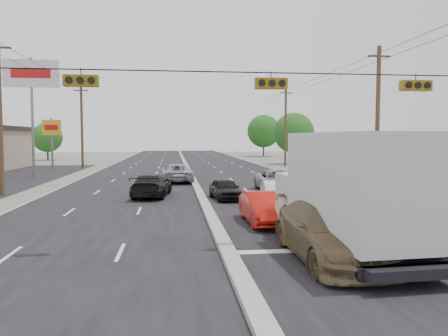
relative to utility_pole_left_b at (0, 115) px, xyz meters
The scene contains 23 objects.
ground 20.18m from the utility_pole_left_b, 50.19° to the right, with size 200.00×200.00×0.00m, color #606356.
road_surface 20.18m from the utility_pole_left_b, 50.19° to the left, with size 20.00×160.00×0.02m, color black.
center_median 20.16m from the utility_pole_left_b, 50.19° to the left, with size 0.50×160.00×0.20m, color gray.
utility_pole_left_b is the anchor object (origin of this frame).
utility_pole_left_c 25.00m from the utility_pole_left_b, 90.00° to the left, with size 1.60×0.30×10.00m.
utility_pole_right_b 25.00m from the utility_pole_left_b, ahead, with size 1.60×0.30×10.00m.
utility_pole_right_c 35.36m from the utility_pole_left_b, 45.00° to the left, with size 1.60×0.30×10.00m.
traffic_signals 20.45m from the utility_pole_left_b, 47.18° to the right, with size 25.00×0.30×0.54m.
pole_sign_billboard 13.68m from the utility_pole_left_b, 98.75° to the left, with size 5.00×0.25×11.00m.
pole_sign_far 25.25m from the utility_pole_left_b, 97.97° to the left, with size 2.20×0.25×6.00m.
tree_left_far 46.01m from the utility_pole_left_b, 101.92° to the left, with size 4.80×4.80×6.12m.
tree_right_mid 40.70m from the utility_pole_left_b, 47.49° to the left, with size 5.60×5.60×7.14m.
tree_right_far 61.95m from the utility_pole_left_b, 62.61° to the left, with size 6.40×6.40×8.16m.
box_truck 23.13m from the utility_pole_left_b, 44.68° to the right, with size 3.09×7.73×3.85m.
tan_sedan 23.06m from the utility_pole_left_b, 46.84° to the right, with size 2.37×5.84×1.69m, color brown.
red_sedan 18.74m from the utility_pole_left_b, 36.66° to the right, with size 1.42×4.07×1.34m, color #B7140B.
black_suv 25.32m from the utility_pole_left_b, 38.57° to the right, with size 2.49×5.41×1.50m, color black.
queue_car_a 15.00m from the utility_pole_left_b, 13.89° to the right, with size 1.48×3.68×1.25m, color black.
queue_car_b 18.61m from the utility_pole_left_b, 27.88° to the right, with size 1.63×4.67×1.54m, color silver.
queue_car_c 18.39m from the utility_pole_left_b, ahead, with size 2.41×5.24×1.46m, color #95999C.
queue_car_e 21.90m from the utility_pole_left_b, ahead, with size 1.67×4.14×1.41m, color maroon.
oncoming_near 10.59m from the utility_pole_left_b, 10.44° to the right, with size 2.03×5.00×1.45m, color black.
oncoming_far 13.87m from the utility_pole_left_b, 32.57° to the left, with size 2.51×5.43×1.51m, color #93969A.
Camera 1 is at (-1.70, -14.07, 3.70)m, focal length 35.00 mm.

